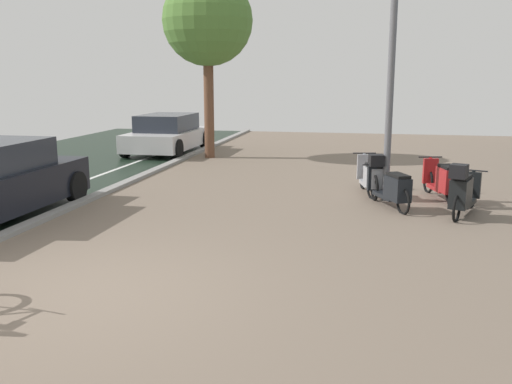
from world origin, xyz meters
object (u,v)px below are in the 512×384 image
at_px(scooter_far, 392,188).
at_px(street_tree, 208,21).
at_px(lamp_post, 392,51).
at_px(parked_car_far, 167,134).
at_px(scooter_near, 443,181).
at_px(scooter_mid, 371,175).
at_px(scooter_extra, 463,192).

relative_size(scooter_far, street_tree, 0.31).
bearing_deg(lamp_post, parked_car_far, 138.34).
distance_m(scooter_near, lamp_post, 2.85).
height_order(scooter_mid, scooter_far, scooter_mid).
bearing_deg(scooter_near, street_tree, 141.77).
bearing_deg(scooter_far, parked_car_far, 135.86).
distance_m(scooter_near, parked_car_far, 10.22).
xyz_separation_m(parked_car_far, street_tree, (1.76, -0.95, 3.54)).
height_order(scooter_mid, lamp_post, lamp_post).
height_order(scooter_extra, lamp_post, lamp_post).
bearing_deg(scooter_far, scooter_extra, -19.86).
bearing_deg(lamp_post, scooter_near, 12.22).
xyz_separation_m(parked_car_far, lamp_post, (7.08, -6.30, 2.39)).
bearing_deg(scooter_extra, street_tree, 135.83).
bearing_deg(scooter_near, scooter_far, -139.10).
bearing_deg(scooter_far, lamp_post, 98.24).
bearing_deg(scooter_extra, scooter_far, 160.14).
xyz_separation_m(scooter_near, scooter_mid, (-1.46, 0.18, 0.03)).
height_order(scooter_near, street_tree, street_tree).
relative_size(scooter_near, scooter_mid, 1.02).
bearing_deg(lamp_post, scooter_far, -81.76).
xyz_separation_m(scooter_mid, scooter_extra, (1.64, -1.54, 0.02)).
bearing_deg(scooter_extra, scooter_near, 97.58).
height_order(scooter_near, scooter_extra, scooter_extra).
height_order(scooter_mid, parked_car_far, parked_car_far).
bearing_deg(parked_car_far, scooter_near, -36.30).
bearing_deg(parked_car_far, lamp_post, -41.66).
relative_size(scooter_near, scooter_extra, 1.07).
relative_size(scooter_extra, lamp_post, 0.31).
relative_size(parked_car_far, street_tree, 0.71).
relative_size(scooter_far, parked_car_far, 0.43).
distance_m(scooter_extra, lamp_post, 3.08).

